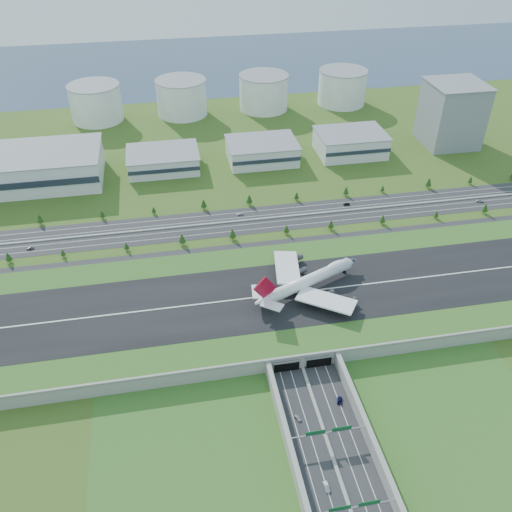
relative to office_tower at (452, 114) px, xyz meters
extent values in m
plane|color=#3F5A1C|center=(-200.00, -195.00, -27.50)|extent=(1200.00, 1200.00, 0.00)
cube|color=gray|center=(-200.00, -195.00, -23.50)|extent=(520.00, 100.00, 8.00)
cube|color=#2C6422|center=(-200.00, -195.00, -19.42)|extent=(520.00, 100.00, 0.16)
cube|color=black|center=(-200.00, -195.00, -19.28)|extent=(520.00, 58.00, 0.12)
cube|color=silver|center=(-200.00, -195.00, -19.20)|extent=(520.00, 0.90, 0.02)
cube|color=gray|center=(-200.00, -244.40, -18.90)|extent=(520.00, 1.20, 1.20)
cube|color=#28282B|center=(-200.00, -305.00, -27.44)|extent=(34.00, 120.00, 0.12)
cube|color=gray|center=(-200.00, -305.00, -27.05)|extent=(1.60, 120.00, 0.90)
cube|color=gray|center=(-218.20, -295.00, -23.50)|extent=(2.40, 100.00, 8.00)
cube|color=gray|center=(-181.80, -295.00, -23.50)|extent=(2.40, 100.00, 8.00)
cube|color=black|center=(-208.50, -245.20, -24.30)|extent=(13.00, 1.20, 6.00)
cube|color=black|center=(-191.50, -245.20, -24.30)|extent=(13.00, 1.20, 6.00)
cylinder|color=gray|center=(-219.00, -290.00, -24.00)|extent=(0.70, 0.70, 7.00)
cylinder|color=gray|center=(-181.00, -290.00, -24.00)|extent=(0.70, 0.70, 7.00)
cube|color=gray|center=(-200.00, -290.00, -20.30)|extent=(38.00, 0.50, 0.50)
cube|color=#0C4C23|center=(-206.00, -290.10, -18.90)|extent=(9.00, 0.30, 2.40)
cube|color=#0C4C23|center=(-194.00, -290.10, -18.90)|extent=(9.00, 0.30, 2.40)
cylinder|color=gray|center=(-181.00, -325.00, -24.00)|extent=(0.70, 0.70, 7.00)
cube|color=gray|center=(-200.00, -325.00, -20.30)|extent=(38.00, 0.50, 0.50)
cube|color=#0C4C23|center=(-206.00, -325.10, -18.90)|extent=(9.00, 0.30, 2.40)
cube|color=#0C4C23|center=(-194.00, -325.10, -18.90)|extent=(9.00, 0.30, 2.40)
cube|color=#28282B|center=(-200.00, -100.00, -27.44)|extent=(560.00, 36.00, 0.12)
cylinder|color=#3D2819|center=(-365.07, -122.00, -26.15)|extent=(0.50, 0.50, 2.69)
cone|color=#0F3912|center=(-365.07, -122.00, -22.71)|extent=(4.19, 4.19, 5.39)
cylinder|color=#3D2819|center=(-331.16, -122.00, -26.50)|extent=(0.50, 0.50, 2.00)
cone|color=#0F3912|center=(-331.16, -122.00, -23.94)|extent=(3.12, 3.12, 4.01)
cylinder|color=#3D2819|center=(-290.05, -122.00, -26.41)|extent=(0.50, 0.50, 2.17)
cone|color=#0F3912|center=(-290.05, -122.00, -23.64)|extent=(3.38, 3.38, 4.34)
cylinder|color=#3D2819|center=(-252.72, -122.00, -26.00)|extent=(0.50, 0.50, 3.00)
cone|color=#0F3912|center=(-252.72, -122.00, -22.17)|extent=(4.66, 4.66, 5.99)
cylinder|color=#3D2819|center=(-218.12, -122.00, -26.03)|extent=(0.50, 0.50, 2.95)
cone|color=#0F3912|center=(-218.12, -122.00, -22.26)|extent=(4.59, 4.59, 5.90)
cylinder|color=#3D2819|center=(-180.09, -122.00, -26.25)|extent=(0.50, 0.50, 2.50)
cone|color=#0F3912|center=(-180.09, -122.00, -23.05)|extent=(3.89, 3.89, 5.00)
cylinder|color=#3D2819|center=(-147.86, -122.00, -26.19)|extent=(0.50, 0.50, 2.63)
cone|color=#0F3912|center=(-147.86, -122.00, -22.83)|extent=(4.09, 4.09, 5.26)
cylinder|color=#3D2819|center=(-109.28, -122.00, -26.17)|extent=(0.50, 0.50, 2.66)
cone|color=#0F3912|center=(-109.28, -122.00, -22.78)|extent=(4.13, 4.13, 5.31)
cylinder|color=#3D2819|center=(-67.92, -122.00, -26.40)|extent=(0.50, 0.50, 2.21)
cone|color=#0F3912|center=(-67.92, -122.00, -23.58)|extent=(3.43, 3.43, 4.41)
cylinder|color=#3D2819|center=(-29.49, -122.00, -26.07)|extent=(0.50, 0.50, 2.87)
cone|color=#0F3912|center=(-29.49, -122.00, -22.40)|extent=(4.46, 4.46, 5.74)
cylinder|color=#3D2819|center=(-351.24, -78.00, -26.10)|extent=(0.50, 0.50, 2.81)
cone|color=#0F3912|center=(-351.24, -78.00, -22.51)|extent=(4.37, 4.37, 5.62)
cylinder|color=#3D2819|center=(-307.77, -78.00, -26.33)|extent=(0.50, 0.50, 2.33)
cone|color=#0F3912|center=(-307.77, -78.00, -23.36)|extent=(3.63, 3.63, 4.66)
cylinder|color=#3D2819|center=(-270.63, -78.00, -26.49)|extent=(0.50, 0.50, 2.03)
cone|color=#0F3912|center=(-270.63, -78.00, -23.89)|extent=(3.15, 3.15, 4.06)
cylinder|color=#3D2819|center=(-233.50, -78.00, -26.07)|extent=(0.50, 0.50, 2.85)
cone|color=#0F3912|center=(-233.50, -78.00, -22.43)|extent=(4.43, 4.43, 5.70)
cylinder|color=#3D2819|center=(-198.78, -78.00, -26.00)|extent=(0.50, 0.50, 3.01)
cone|color=#0F3912|center=(-198.78, -78.00, -22.15)|extent=(4.68, 4.68, 6.01)
cylinder|color=#3D2819|center=(-161.92, -78.00, -26.27)|extent=(0.50, 0.50, 2.47)
cone|color=#0F3912|center=(-161.92, -78.00, -23.11)|extent=(3.84, 3.84, 4.94)
cylinder|color=#3D2819|center=(-122.35, -78.00, -26.15)|extent=(0.50, 0.50, 2.70)
cone|color=#0F3912|center=(-122.35, -78.00, -22.69)|extent=(4.20, 4.20, 5.41)
cylinder|color=#3D2819|center=(-92.24, -78.00, -26.45)|extent=(0.50, 0.50, 2.10)
cone|color=#0F3912|center=(-92.24, -78.00, -23.78)|extent=(3.26, 3.26, 4.19)
cylinder|color=#3D2819|center=(-53.68, -78.00, -25.97)|extent=(0.50, 0.50, 3.05)
cone|color=#0F3912|center=(-53.68, -78.00, -22.07)|extent=(4.75, 4.75, 6.10)
cylinder|color=#3D2819|center=(-17.54, -78.00, -26.34)|extent=(0.50, 0.50, 2.32)
cone|color=#0F3912|center=(-17.54, -78.00, -23.38)|extent=(3.61, 3.61, 4.64)
cylinder|color=#3D2819|center=(20.19, -78.00, -26.04)|extent=(0.50, 0.50, 2.92)
cube|color=silver|center=(-370.00, -10.00, -15.00)|extent=(120.00, 60.00, 25.00)
cube|color=silver|center=(-260.00, -5.00, -20.00)|extent=(58.00, 42.00, 15.00)
cube|color=silver|center=(-175.00, -5.00, -19.00)|extent=(58.00, 42.00, 17.00)
cube|color=silver|center=(-95.00, -5.00, -18.00)|extent=(58.00, 42.00, 19.00)
cube|color=gray|center=(0.00, 0.00, 0.00)|extent=(46.00, 46.00, 55.00)
cylinder|color=silver|center=(-320.00, 115.00, -10.00)|extent=(50.00, 50.00, 35.00)
cylinder|color=silver|center=(-235.00, 115.00, -10.00)|extent=(50.00, 50.00, 35.00)
cylinder|color=silver|center=(-150.00, 115.00, -10.00)|extent=(50.00, 50.00, 35.00)
cylinder|color=silver|center=(-65.00, 115.00, -10.00)|extent=(50.00, 50.00, 35.00)
cube|color=#334662|center=(-200.00, 285.00, -27.47)|extent=(1200.00, 260.00, 0.06)
cylinder|color=white|center=(-183.49, -192.97, -12.97)|extent=(58.07, 30.46, 6.90)
cone|color=white|center=(-153.86, -180.04, -12.97)|extent=(10.66, 9.77, 6.90)
cone|color=white|center=(-213.12, -205.90, -12.54)|extent=(12.64, 10.63, 6.90)
ellipsoid|color=white|center=(-164.69, -184.76, -10.49)|extent=(15.63, 10.81, 4.24)
cube|color=white|center=(-178.14, -210.62, -14.05)|extent=(34.61, 29.86, 1.70)
cube|color=white|center=(-192.79, -177.04, -14.05)|extent=(18.62, 34.04, 1.70)
cylinder|color=#38383D|center=(-173.61, -202.77, -16.42)|extent=(6.43, 5.20, 3.23)
cylinder|color=#38383D|center=(-163.11, -211.12, -16.42)|extent=(6.43, 5.20, 3.23)
cylinder|color=#38383D|center=(-183.95, -179.06, -16.42)|extent=(6.43, 5.20, 3.23)
cylinder|color=#38383D|center=(-182.94, -165.69, -16.42)|extent=(6.43, 5.20, 3.23)
cube|color=white|center=(-209.33, -211.89, -11.68)|extent=(13.38, 12.24, 0.65)
cube|color=white|center=(-214.93, -199.05, -11.68)|extent=(7.75, 12.50, 0.65)
cube|color=#A30B24|center=(-212.13, -205.47, -4.35)|extent=(14.47, 7.03, 16.16)
cylinder|color=black|center=(-157.97, -181.83, -18.63)|extent=(2.05, 0.75, 2.05)
cylinder|color=black|center=(-186.06, -197.85, -18.63)|extent=(2.05, 0.75, 2.05)
cylinder|color=black|center=(-188.82, -191.53, -18.63)|extent=(2.05, 0.75, 2.05)
cylinder|color=black|center=(-191.99, -200.44, -18.63)|extent=(2.05, 0.75, 2.05)
cylinder|color=black|center=(-194.75, -194.12, -18.63)|extent=(2.05, 0.75, 2.05)
imported|color=silver|center=(-210.12, -275.36, -26.66)|extent=(3.23, 4.57, 1.44)
imported|color=silver|center=(-206.66, -311.14, -26.57)|extent=(1.95, 5.00, 1.62)
imported|color=#0C0C3C|center=(-187.62, -268.99, -26.70)|extent=(3.82, 5.39, 1.37)
imported|color=#57575C|center=(-354.11, -109.05, -26.54)|extent=(5.26, 3.11, 1.68)
imported|color=black|center=(-126.15, -91.89, -26.60)|extent=(4.84, 1.93, 1.56)
imported|color=silver|center=(-23.78, -105.51, -26.56)|extent=(6.49, 4.47, 1.65)
imported|color=silver|center=(-208.39, -91.20, -26.65)|extent=(5.25, 2.78, 1.45)
camera|label=1|loc=(-258.28, -429.10, 183.97)|focal=38.00mm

